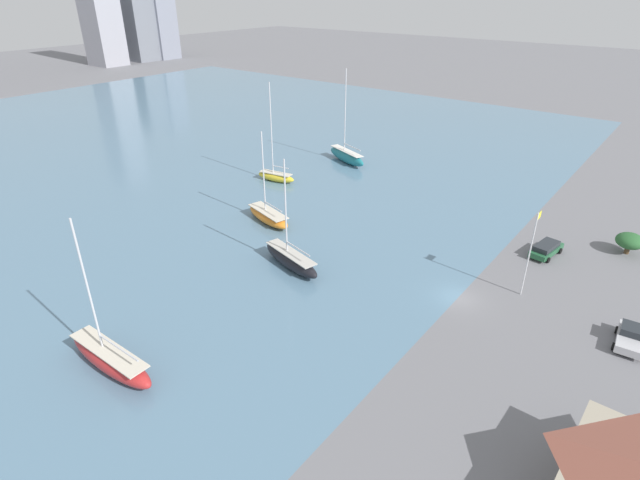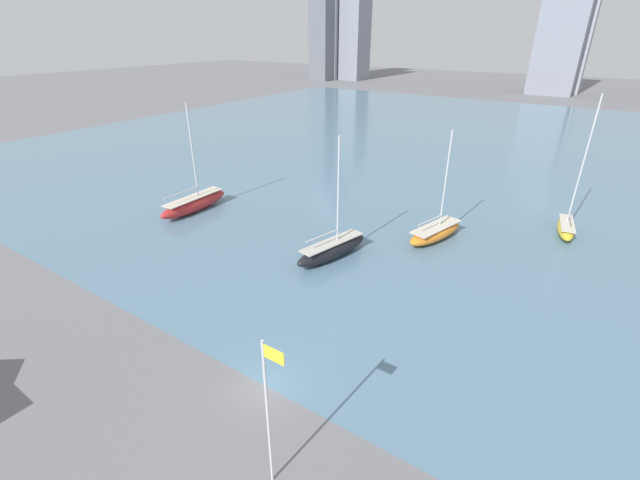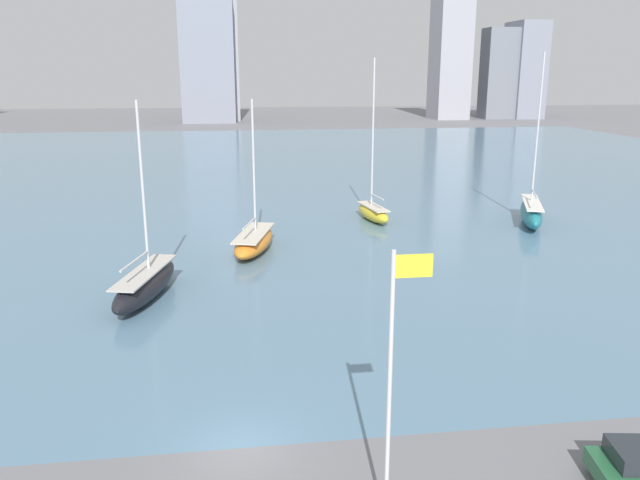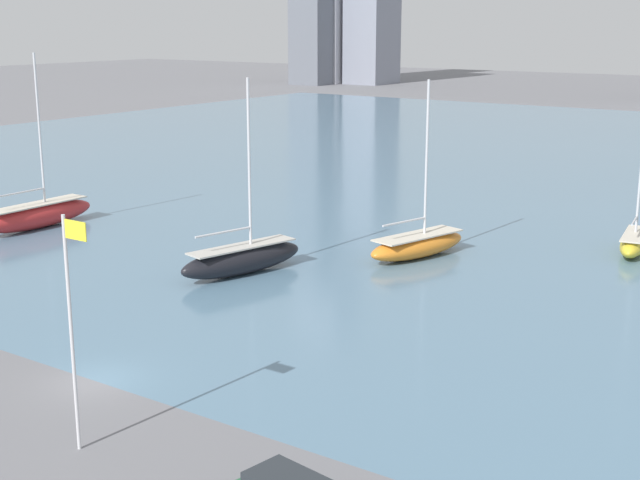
% 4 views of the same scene
% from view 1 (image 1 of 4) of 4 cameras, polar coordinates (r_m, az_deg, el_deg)
% --- Properties ---
extents(ground_plane, '(500.00, 500.00, 0.00)m').
position_cam_1_polar(ground_plane, '(52.94, 15.50, -6.37)').
color(ground_plane, slate).
extents(harbor_water, '(180.00, 140.00, 0.00)m').
position_cam_1_polar(harbor_water, '(98.83, -24.98, 8.05)').
color(harbor_water, slate).
rests_on(harbor_water, ground_plane).
extents(flag_pole, '(1.24, 0.14, 9.17)m').
position_cam_1_polar(flag_pole, '(53.19, 22.90, -1.16)').
color(flag_pole, silver).
rests_on(flag_pole, ground_plane).
extents(yard_shrub, '(3.09, 3.09, 2.56)m').
position_cam_1_polar(yard_shrub, '(68.58, 31.91, -0.10)').
color(yard_shrub, '#4C3823').
rests_on(yard_shrub, ground_plane).
extents(sailboat_yellow, '(2.78, 6.82, 15.43)m').
position_cam_1_polar(sailboat_yellow, '(80.83, -5.07, 7.34)').
color(sailboat_yellow, yellow).
rests_on(sailboat_yellow, harbor_water).
extents(sailboat_orange, '(4.63, 8.97, 12.11)m').
position_cam_1_polar(sailboat_orange, '(66.73, -5.93, 2.76)').
color(sailboat_orange, orange).
rests_on(sailboat_orange, harbor_water).
extents(sailboat_black, '(4.16, 9.48, 12.49)m').
position_cam_1_polar(sailboat_black, '(55.76, -3.35, -2.21)').
color(sailboat_black, black).
rests_on(sailboat_black, harbor_water).
extents(sailboat_red, '(2.39, 10.58, 13.54)m').
position_cam_1_polar(sailboat_red, '(45.48, -22.86, -12.36)').
color(sailboat_red, '#B72828').
rests_on(sailboat_red, harbor_water).
extents(sailboat_teal, '(5.46, 10.09, 15.92)m').
position_cam_1_polar(sailboat_teal, '(89.49, 3.05, 9.58)').
color(sailboat_teal, '#1E757F').
rests_on(sailboat_teal, harbor_water).
extents(parked_wagon_green, '(5.37, 2.87, 1.55)m').
position_cam_1_polar(parked_wagon_green, '(63.98, 24.44, -0.91)').
color(parked_wagon_green, '#235B38').
rests_on(parked_wagon_green, ground_plane).
extents(parked_pickup_silver, '(4.64, 2.67, 1.72)m').
position_cam_1_polar(parked_pickup_silver, '(52.26, 31.96, -9.39)').
color(parked_pickup_silver, '#B7B7BC').
rests_on(parked_pickup_silver, ground_plane).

